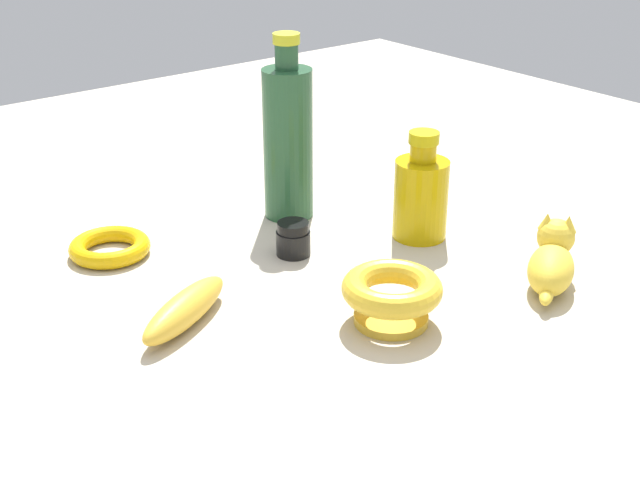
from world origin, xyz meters
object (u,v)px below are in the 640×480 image
nail_polish_jar (293,239)px  cat_figurine (552,260)px  bowl (392,293)px  banana (185,309)px  bottle_tall (288,140)px  bangle (110,247)px  bottle_short (421,195)px

nail_polish_jar → cat_figurine: size_ratio=0.37×
bowl → nail_polish_jar: (-0.02, -0.21, -0.01)m
banana → cat_figurine: size_ratio=1.29×
bottle_tall → bangle: size_ratio=2.48×
banana → bottle_short: (-0.37, -0.01, 0.04)m
nail_polish_jar → banana: nail_polish_jar is taller
cat_figurine → bangle: bearing=-47.1°
bowl → banana: 0.23m
bottle_short → banana: bearing=1.0°
bottle_tall → banana: 0.34m
bowl → cat_figurine: bearing=165.3°
nail_polish_jar → cat_figurine: bearing=126.3°
banana → cat_figurine: bearing=126.4°
bottle_tall → bowl: size_ratio=2.31×
banana → bangle: 0.22m
bottle_tall → bottle_short: (-0.10, 0.17, -0.05)m
nail_polish_jar → banana: (0.20, 0.07, -0.00)m
nail_polish_jar → bottle_short: 0.18m
bangle → cat_figurine: cat_figurine is taller
bottle_tall → nail_polish_jar: (0.07, 0.11, -0.09)m
cat_figurine → bottle_tall: bearing=-72.2°
bottle_short → nail_polish_jar: bearing=-20.0°
bottle_tall → cat_figurine: 0.40m
bowl → cat_figurine: size_ratio=0.93×
banana → bottle_short: bearing=153.7°
bangle → bottle_short: bearing=149.7°
bottle_tall → cat_figurine: size_ratio=2.16×
bottle_tall → banana: (0.28, 0.18, -0.09)m
nail_polish_jar → cat_figurine: (-0.19, 0.26, 0.01)m
bottle_short → bangle: (0.36, -0.21, -0.05)m
cat_figurine → nail_polish_jar: bearing=-53.7°
banana → bangle: banana is taller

